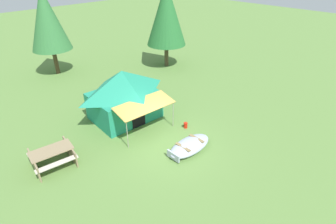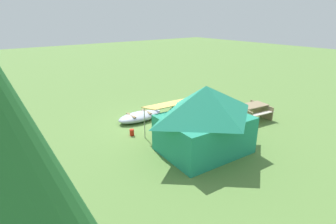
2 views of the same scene
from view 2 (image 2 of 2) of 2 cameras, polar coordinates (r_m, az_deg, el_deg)
The scene contains 6 objects.
ground_plane at distance 12.84m, azimuth -1.76°, elevation -2.86°, with size 80.00×80.00×0.00m, color #5C823D.
beached_rowboat at distance 13.40m, azimuth -6.21°, elevation -0.94°, with size 2.25×1.07×0.43m.
canvas_cabin_tent at distance 10.06m, azimuth 7.84°, elevation -1.34°, with size 3.61×3.92×2.62m.
picnic_table at distance 14.13m, azimuth 17.49°, elevation 0.39°, with size 1.82×1.72×0.74m.
cooler_box at distance 10.51m, azimuth 0.88°, elevation -7.13°, with size 0.57×0.35×0.39m, color #AF3729.
fuel_can at distance 11.83m, azimuth -7.79°, elevation -4.37°, with size 0.19×0.19×0.28m, color red.
Camera 2 is at (6.87, 9.63, 4.99)m, focal length 28.34 mm.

